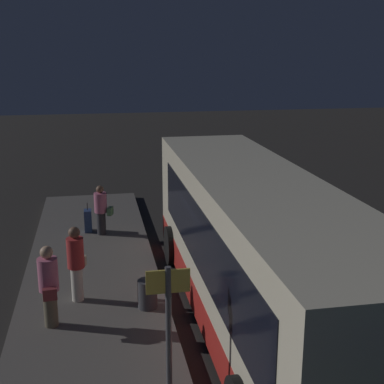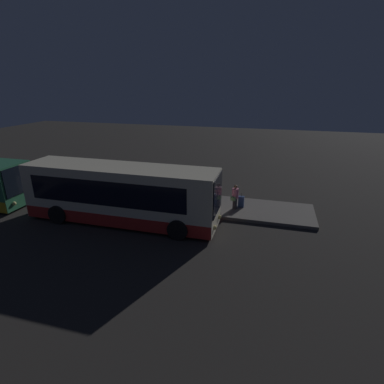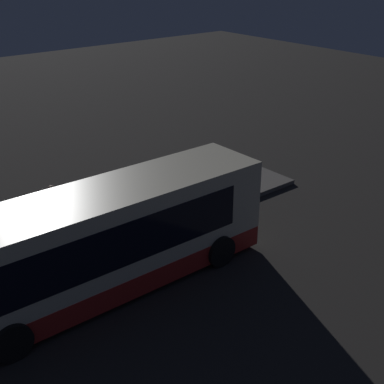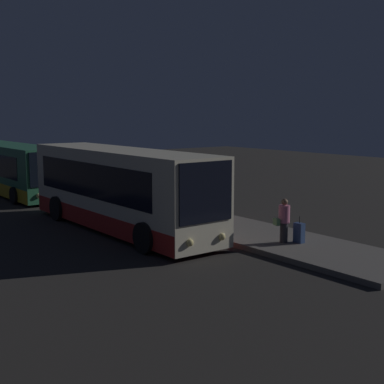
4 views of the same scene
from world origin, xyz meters
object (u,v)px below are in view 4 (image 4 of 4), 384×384
object	(u,v)px
bus_second	(11,169)
passenger_waiting	(284,219)
trash_bin	(177,215)
sign_post	(135,180)
bus_lead	(119,190)
passenger_with_bags	(215,198)
suitcase	(299,233)
passenger_boarding	(208,194)

from	to	relation	value
bus_second	passenger_waiting	distance (m)	19.07
passenger_waiting	trash_bin	bearing A→B (deg)	27.31
bus_second	sign_post	distance (m)	10.63
bus_lead	passenger_with_bags	distance (m)	4.10
passenger_waiting	suitcase	distance (m)	0.73
bus_second	passenger_waiting	xyz separation A→B (m)	(18.82, 3.08, -0.41)
bus_lead	passenger_with_bags	xyz separation A→B (m)	(1.61, 3.73, -0.49)
trash_bin	passenger_with_bags	bearing A→B (deg)	66.52
passenger_waiting	sign_post	size ratio (longest dim) A/B	0.68
bus_lead	passenger_boarding	size ratio (longest dim) A/B	6.31
suitcase	passenger_with_bags	bearing A→B (deg)	177.30
suitcase	sign_post	world-z (taller)	sign_post
passenger_waiting	suitcase	size ratio (longest dim) A/B	1.66
sign_post	trash_bin	size ratio (longest dim) A/B	3.56
trash_bin	bus_lead	bearing A→B (deg)	-113.24
bus_lead	passenger_waiting	world-z (taller)	bus_lead
bus_lead	passenger_waiting	bearing A→B (deg)	26.71
bus_lead	passenger_boarding	world-z (taller)	bus_lead
bus_lead	passenger_waiting	size ratio (longest dim) A/B	7.12
passenger_with_bags	passenger_waiting	bearing A→B (deg)	97.94
bus_second	passenger_boarding	distance (m)	13.85
bus_lead	passenger_with_bags	world-z (taller)	bus_lead
passenger_waiting	sign_post	bearing A→B (deg)	23.78
passenger_waiting	passenger_with_bags	xyz separation A→B (m)	(-4.51, 0.66, 0.13)
trash_bin	bus_second	bearing A→B (deg)	-170.87
bus_lead	bus_second	distance (m)	12.70
sign_post	trash_bin	world-z (taller)	sign_post
bus_lead	sign_post	xyz separation A→B (m)	(-2.29, 2.17, -0.00)
trash_bin	sign_post	bearing A→B (deg)	-179.54
passenger_boarding	suitcase	distance (m)	6.06
suitcase	trash_bin	xyz separation A→B (m)	(-5.53, -1.31, -0.03)
passenger_with_bags	sign_post	size ratio (longest dim) A/B	0.77
passenger_waiting	passenger_boarding	bearing A→B (deg)	5.78
suitcase	bus_second	bearing A→B (deg)	-169.63
suitcase	sign_post	distance (m)	8.93
suitcase	sign_post	size ratio (longest dim) A/B	0.41
passenger_boarding	trash_bin	world-z (taller)	passenger_boarding
bus_lead	suitcase	distance (m)	7.44
passenger_boarding	passenger_with_bags	bearing A→B (deg)	-121.59
passenger_boarding	suitcase	size ratio (longest dim) A/B	1.87
passenger_waiting	passenger_with_bags	distance (m)	4.56
trash_bin	passenger_boarding	bearing A→B (deg)	102.54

